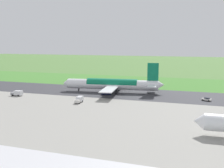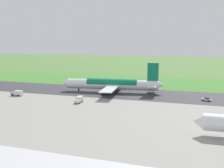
{
  "view_description": "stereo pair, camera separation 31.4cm",
  "coord_description": "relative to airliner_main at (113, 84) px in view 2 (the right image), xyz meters",
  "views": [
    {
      "loc": [
        -48.96,
        136.03,
        26.01
      ],
      "look_at": [
        -2.6,
        0.0,
        4.5
      ],
      "focal_mm": 44.56,
      "sensor_mm": 36.0,
      "label": 1
    },
    {
      "loc": [
        -49.25,
        135.93,
        26.01
      ],
      "look_at": [
        -2.6,
        0.0,
        4.5
      ],
      "focal_mm": 44.56,
      "sensor_mm": 36.0,
      "label": 2
    }
  ],
  "objects": [
    {
      "name": "no_stopping_sign",
      "position": [
        -8.3,
        -35.85,
        -2.88
      ],
      "size": [
        0.6,
        0.1,
        2.48
      ],
      "color": "slate",
      "rests_on": "ground"
    },
    {
      "name": "airliner_main",
      "position": [
        0.0,
        0.0,
        0.0
      ],
      "size": [
        54.08,
        44.41,
        15.88
      ],
      "color": "white",
      "rests_on": "ground"
    },
    {
      "name": "service_car_followme",
      "position": [
        -46.83,
        6.63,
        -3.51
      ],
      "size": [
        4.57,
        3.26,
        1.62
      ],
      "color": "silver",
      "rests_on": "ground"
    },
    {
      "name": "ground_plane",
      "position": [
        2.97,
        0.05,
        -4.35
      ],
      "size": [
        800.0,
        800.0,
        0.0
      ],
      "primitive_type": "plane",
      "color": "#547F3D"
    },
    {
      "name": "service_truck_fuel",
      "position": [
        41.37,
        24.17,
        -2.95
      ],
      "size": [
        5.88,
        2.49,
        2.65
      ],
      "color": "gray",
      "rests_on": "ground"
    },
    {
      "name": "runway_asphalt",
      "position": [
        2.97,
        0.05,
        -4.32
      ],
      "size": [
        600.0,
        32.39,
        0.06
      ],
      "primitive_type": "cube",
      "color": "#38383D",
      "rests_on": "ground"
    },
    {
      "name": "service_truck_baggage",
      "position": [
        5.84,
        28.44,
        -2.95
      ],
      "size": [
        2.78,
        5.98,
        2.65
      ],
      "color": "silver",
      "rests_on": "ground"
    },
    {
      "name": "traffic_cone_orange",
      "position": [
        -2.24,
        -34.07,
        -4.08
      ],
      "size": [
        0.4,
        0.4,
        0.55
      ],
      "primitive_type": "cone",
      "color": "orange",
      "rests_on": "ground"
    },
    {
      "name": "apron_concrete",
      "position": [
        2.97,
        49.38,
        -4.33
      ],
      "size": [
        440.0,
        110.0,
        0.05
      ],
      "primitive_type": "cube",
      "color": "gray",
      "rests_on": "ground"
    },
    {
      "name": "grass_verge_foreground",
      "position": [
        2.97,
        -32.38,
        -4.33
      ],
      "size": [
        600.0,
        80.0,
        0.04
      ],
      "primitive_type": "cube",
      "color": "#478534",
      "rests_on": "ground"
    }
  ]
}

